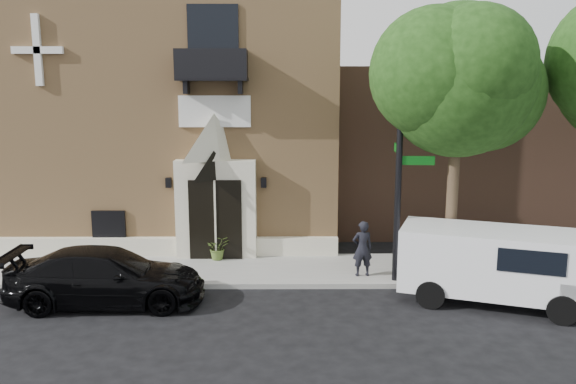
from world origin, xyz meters
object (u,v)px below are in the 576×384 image
(dumpster, at_px, (549,260))
(pedestrian_near, at_px, (362,248))
(black_sedan, at_px, (107,277))
(fire_hydrant, at_px, (442,263))
(cargo_van, at_px, (503,264))
(street_sign, at_px, (400,164))

(dumpster, relative_size, pedestrian_near, 1.13)
(dumpster, xyz_separation_m, pedestrian_near, (-5.40, 0.26, 0.28))
(black_sedan, xyz_separation_m, fire_hydrant, (9.31, 1.68, -0.18))
(cargo_van, relative_size, dumpster, 2.78)
(street_sign, distance_m, fire_hydrant, 3.31)
(street_sign, height_order, fire_hydrant, street_sign)
(black_sedan, distance_m, cargo_van, 10.39)
(fire_hydrant, height_order, dumpster, dumpster)
(black_sedan, bearing_deg, pedestrian_near, -77.05)
(fire_hydrant, distance_m, dumpster, 3.07)
(cargo_van, bearing_deg, pedestrian_near, 170.81)
(street_sign, distance_m, pedestrian_near, 2.75)
(pedestrian_near, bearing_deg, street_sign, 150.34)
(street_sign, distance_m, dumpster, 5.30)
(pedestrian_near, bearing_deg, dumpster, 169.46)
(black_sedan, xyz_separation_m, street_sign, (7.90, 1.42, 2.80))
(street_sign, bearing_deg, pedestrian_near, 161.99)
(cargo_van, bearing_deg, black_sedan, -160.78)
(cargo_van, distance_m, dumpster, 2.60)
(fire_hydrant, bearing_deg, cargo_van, -58.55)
(black_sedan, distance_m, street_sign, 8.50)
(fire_hydrant, xyz_separation_m, dumpster, (3.06, -0.14, 0.14))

